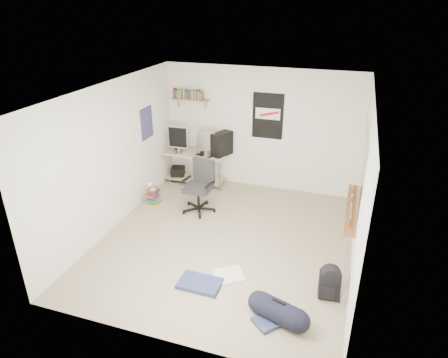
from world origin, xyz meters
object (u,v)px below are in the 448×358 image
(backpack, at_px, (329,285))
(duffel_bag, at_px, (278,312))
(desk, at_px, (193,166))
(book_stack, at_px, (153,197))
(office_chair, at_px, (198,187))

(backpack, relative_size, duffel_bag, 0.65)
(desk, bearing_deg, book_stack, -95.17)
(backpack, bearing_deg, book_stack, 146.76)
(office_chair, height_order, backpack, office_chair)
(desk, height_order, book_stack, desk)
(desk, height_order, duffel_bag, desk)
(duffel_bag, distance_m, book_stack, 3.74)
(backpack, height_order, duffel_bag, duffel_bag)
(book_stack, bearing_deg, office_chair, 0.67)
(backpack, distance_m, duffel_bag, 0.86)
(office_chair, distance_m, duffel_bag, 3.07)
(duffel_bag, relative_size, book_stack, 1.41)
(backpack, xyz_separation_m, duffel_bag, (-0.56, -0.65, -0.06))
(office_chair, relative_size, book_stack, 2.44)
(desk, distance_m, book_stack, 1.27)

